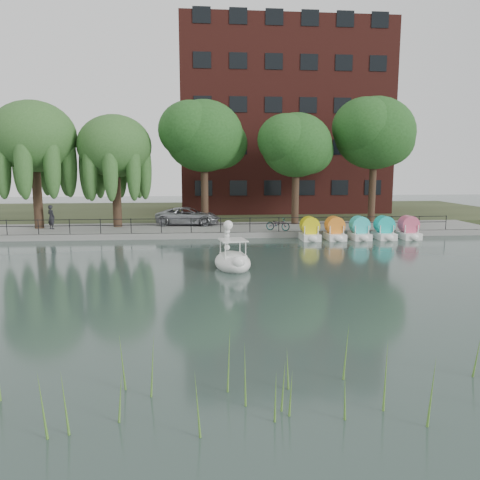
{
  "coord_description": "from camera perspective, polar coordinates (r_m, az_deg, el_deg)",
  "views": [
    {
      "loc": [
        -1.47,
        -18.26,
        4.81
      ],
      "look_at": [
        0.5,
        4.0,
        1.3
      ],
      "focal_mm": 35.0,
      "sensor_mm": 36.0,
      "label": 1
    }
  ],
  "objects": [
    {
      "name": "ground_plane",
      "position": [
        18.94,
        -0.44,
        -5.79
      ],
      "size": [
        120.0,
        120.0,
        0.0
      ],
      "primitive_type": "plane",
      "color": "#3C514B"
    },
    {
      "name": "promenade",
      "position": [
        34.6,
        -2.58,
        1.26
      ],
      "size": [
        40.0,
        6.0,
        0.4
      ],
      "primitive_type": "cube",
      "color": "gray",
      "rests_on": "ground_plane"
    },
    {
      "name": "kerb",
      "position": [
        31.68,
        -2.34,
        0.55
      ],
      "size": [
        40.0,
        0.25,
        0.4
      ],
      "primitive_type": "cube",
      "color": "gray",
      "rests_on": "ground_plane"
    },
    {
      "name": "land_strip",
      "position": [
        48.51,
        -3.3,
        3.44
      ],
      "size": [
        60.0,
        22.0,
        0.36
      ],
      "primitive_type": "cube",
      "color": "#47512D",
      "rests_on": "ground_plane"
    },
    {
      "name": "railing",
      "position": [
        31.76,
        -2.37,
        2.29
      ],
      "size": [
        32.0,
        0.05,
        1.0
      ],
      "color": "black",
      "rests_on": "promenade"
    },
    {
      "name": "apartment_building",
      "position": [
        49.18,
        5.04,
        14.2
      ],
      "size": [
        20.0,
        10.07,
        18.0
      ],
      "color": "#4C1E16",
      "rests_on": "land_strip"
    },
    {
      "name": "willow_left",
      "position": [
        36.68,
        -23.87,
        11.4
      ],
      "size": [
        5.88,
        5.88,
        9.01
      ],
      "color": "#473323",
      "rests_on": "promenade"
    },
    {
      "name": "willow_mid",
      "position": [
        35.8,
        -15.03,
        10.93
      ],
      "size": [
        5.32,
        5.32,
        8.15
      ],
      "color": "#473323",
      "rests_on": "promenade"
    },
    {
      "name": "broadleaf_center",
      "position": [
        36.33,
        -4.41,
        12.45
      ],
      "size": [
        6.0,
        6.0,
        9.25
      ],
      "color": "#473323",
      "rests_on": "promenade"
    },
    {
      "name": "broadleaf_right",
      "position": [
        36.57,
        6.87,
        11.34
      ],
      "size": [
        5.4,
        5.4,
        8.32
      ],
      "color": "#473323",
      "rests_on": "promenade"
    },
    {
      "name": "broadleaf_far",
      "position": [
        39.41,
        16.1,
        12.35
      ],
      "size": [
        6.3,
        6.3,
        9.71
      ],
      "color": "#473323",
      "rests_on": "promenade"
    },
    {
      "name": "minivan",
      "position": [
        35.97,
        -6.36,
        3.07
      ],
      "size": [
        3.22,
        5.84,
        1.55
      ],
      "primitive_type": "imported",
      "rotation": [
        0.0,
        0.0,
        1.45
      ],
      "color": "gray",
      "rests_on": "promenade"
    },
    {
      "name": "bicycle",
      "position": [
        32.72,
        4.64,
        2.04
      ],
      "size": [
        1.35,
        1.8,
        1.0
      ],
      "primitive_type": "imported",
      "rotation": [
        0.0,
        0.0,
        1.07
      ],
      "color": "gray",
      "rests_on": "promenade"
    },
    {
      "name": "pedestrian",
      "position": [
        35.95,
        -22.03,
        2.82
      ],
      "size": [
        0.86,
        0.82,
        1.98
      ],
      "primitive_type": "imported",
      "rotation": [
        0.0,
        0.0,
        2.48
      ],
      "color": "black",
      "rests_on": "promenade"
    },
    {
      "name": "swan_boat",
      "position": [
        22.32,
        -0.95,
        -2.25
      ],
      "size": [
        2.06,
        2.86,
        2.22
      ],
      "rotation": [
        0.0,
        0.0,
        0.17
      ],
      "color": "white",
      "rests_on": "ground_plane"
    },
    {
      "name": "pedal_boat_row",
      "position": [
        32.26,
        14.38,
        1.16
      ],
      "size": [
        7.95,
        1.7,
        1.4
      ],
      "color": "white",
      "rests_on": "ground_plane"
    },
    {
      "name": "reed_bank",
      "position": [
        10.32,
        15.66,
        -15.5
      ],
      "size": [
        24.0,
        2.4,
        1.2
      ],
      "color": "#669938",
      "rests_on": "ground_plane"
    }
  ]
}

